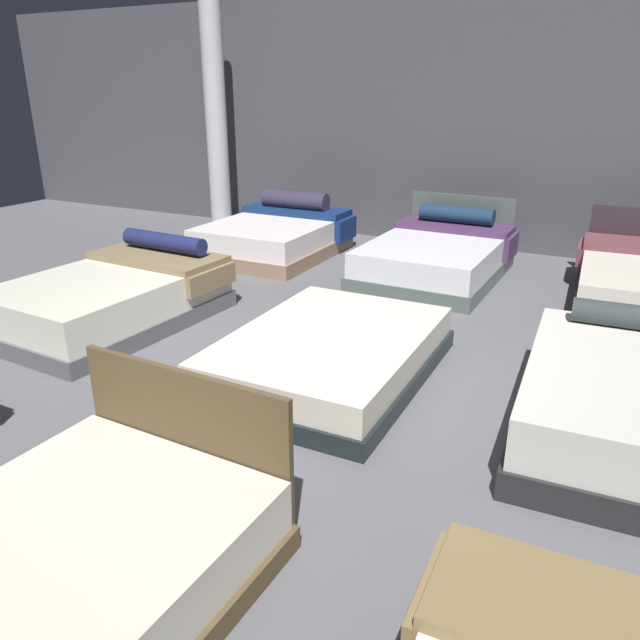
{
  "coord_description": "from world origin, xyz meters",
  "views": [
    {
      "loc": [
        2.02,
        -3.93,
        2.22
      ],
      "look_at": [
        -0.06,
        0.16,
        0.45
      ],
      "focal_mm": 34.16,
      "sensor_mm": 36.0,
      "label": 1
    }
  ],
  "objects_px": {
    "bed_6": "(275,236)",
    "support_pillar": "(216,119)",
    "bed_1": "(25,603)",
    "bed_4": "(330,355)",
    "bed_7": "(437,256)",
    "bed_3": "(114,297)"
  },
  "relations": [
    {
      "from": "bed_4",
      "to": "support_pillar",
      "type": "bearing_deg",
      "value": 133.91
    },
    {
      "from": "bed_6",
      "to": "bed_1",
      "type": "bearing_deg",
      "value": -68.22
    },
    {
      "from": "bed_6",
      "to": "bed_7",
      "type": "height_order",
      "value": "bed_7"
    },
    {
      "from": "bed_3",
      "to": "bed_7",
      "type": "height_order",
      "value": "bed_7"
    },
    {
      "from": "bed_6",
      "to": "support_pillar",
      "type": "distance_m",
      "value": 2.42
    },
    {
      "from": "bed_6",
      "to": "bed_7",
      "type": "xyz_separation_m",
      "value": [
        2.34,
        -0.03,
        -0.01
      ]
    },
    {
      "from": "bed_7",
      "to": "support_pillar",
      "type": "height_order",
      "value": "support_pillar"
    },
    {
      "from": "bed_3",
      "to": "bed_7",
      "type": "relative_size",
      "value": 1.01
    },
    {
      "from": "bed_3",
      "to": "bed_4",
      "type": "relative_size",
      "value": 1.05
    },
    {
      "from": "bed_1",
      "to": "bed_4",
      "type": "relative_size",
      "value": 1.05
    },
    {
      "from": "bed_1",
      "to": "bed_7",
      "type": "xyz_separation_m",
      "value": [
        -0.04,
        5.99,
        0.05
      ]
    },
    {
      "from": "bed_3",
      "to": "bed_6",
      "type": "distance_m",
      "value": 3.03
    },
    {
      "from": "bed_3",
      "to": "support_pillar",
      "type": "distance_m",
      "value": 4.56
    },
    {
      "from": "bed_6",
      "to": "support_pillar",
      "type": "relative_size",
      "value": 0.57
    },
    {
      "from": "bed_3",
      "to": "bed_6",
      "type": "relative_size",
      "value": 1.12
    },
    {
      "from": "bed_1",
      "to": "bed_6",
      "type": "xyz_separation_m",
      "value": [
        -2.39,
        6.02,
        0.06
      ]
    },
    {
      "from": "bed_7",
      "to": "bed_6",
      "type": "bearing_deg",
      "value": -179.4
    },
    {
      "from": "bed_4",
      "to": "support_pillar",
      "type": "height_order",
      "value": "support_pillar"
    },
    {
      "from": "bed_4",
      "to": "bed_7",
      "type": "xyz_separation_m",
      "value": [
        -0.04,
        3.1,
        0.08
      ]
    },
    {
      "from": "bed_1",
      "to": "bed_6",
      "type": "height_order",
      "value": "bed_1"
    },
    {
      "from": "bed_4",
      "to": "support_pillar",
      "type": "xyz_separation_m",
      "value": [
        -4.02,
        4.12,
        1.57
      ]
    },
    {
      "from": "bed_6",
      "to": "support_pillar",
      "type": "height_order",
      "value": "support_pillar"
    }
  ]
}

